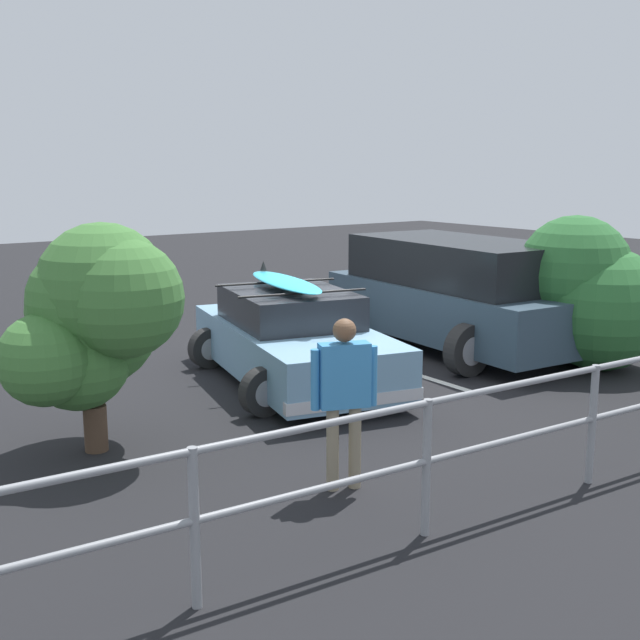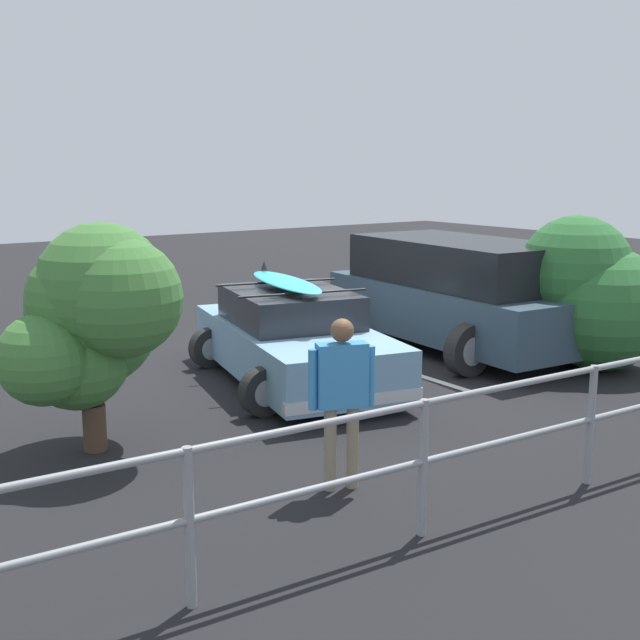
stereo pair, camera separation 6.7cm
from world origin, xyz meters
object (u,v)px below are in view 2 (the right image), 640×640
Objects in this scene: bush_near_left at (93,313)px; sedan_car at (293,339)px; suv_car at (458,293)px; person_bystander at (342,388)px; bush_near_right at (589,293)px.

sedan_car is at bearing -161.61° from bush_near_left.
bush_near_left is (6.26, 1.17, 0.53)m from suv_car.
suv_car is (-3.21, -0.16, 0.30)m from sedan_car.
sedan_car is 2.69× the size of person_bystander.
bush_near_left is 1.06× the size of bush_near_right.
bush_near_right reaches higher than sedan_car.
bush_near_left reaches higher than sedan_car.
bush_near_left is (3.05, 1.01, 0.83)m from sedan_car.
suv_car is at bearing -169.42° from bush_near_left.
person_bystander is 0.67× the size of bush_near_left.
person_bystander is at bearing 122.00° from bush_near_left.
suv_car reaches higher than sedan_car.
sedan_car is 1.92× the size of bush_near_right.
suv_car is at bearing -177.23° from sedan_car.
person_bystander is at bearing 15.63° from bush_near_right.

